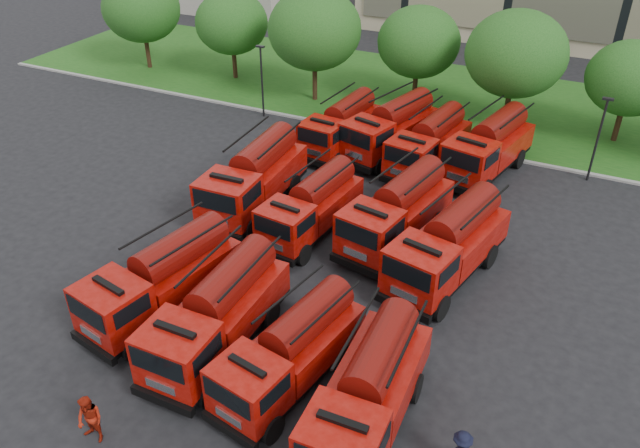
{
  "coord_description": "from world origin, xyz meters",
  "views": [
    {
      "loc": [
        11.73,
        -18.82,
        17.78
      ],
      "look_at": [
        1.04,
        3.52,
        1.8
      ],
      "focal_mm": 35.0,
      "sensor_mm": 36.0,
      "label": 1
    }
  ],
  "objects_px": {
    "fire_truck_10": "(429,144)",
    "firefighter_1": "(96,439)",
    "fire_truck_2": "(291,351)",
    "firefighter_4": "(280,248)",
    "fire_truck_3": "(369,392)",
    "fire_truck_7": "(449,245)",
    "firefighter_5": "(451,260)",
    "fire_truck_5": "(312,206)",
    "fire_truck_9": "(391,128)",
    "fire_truck_6": "(397,211)",
    "fire_truck_4": "(254,178)",
    "fire_truck_8": "(341,126)",
    "fire_truck_0": "(162,279)",
    "fire_truck_11": "(489,147)",
    "firefighter_0": "(347,442)",
    "fire_truck_1": "(218,314)"
  },
  "relations": [
    {
      "from": "fire_truck_4",
      "to": "fire_truck_5",
      "type": "relative_size",
      "value": 1.14
    },
    {
      "from": "fire_truck_5",
      "to": "fire_truck_8",
      "type": "height_order",
      "value": "fire_truck_8"
    },
    {
      "from": "fire_truck_1",
      "to": "fire_truck_5",
      "type": "relative_size",
      "value": 1.06
    },
    {
      "from": "fire_truck_2",
      "to": "firefighter_4",
      "type": "relative_size",
      "value": 4.14
    },
    {
      "from": "fire_truck_2",
      "to": "fire_truck_4",
      "type": "distance_m",
      "value": 12.93
    },
    {
      "from": "fire_truck_2",
      "to": "fire_truck_5",
      "type": "distance_m",
      "value": 10.2
    },
    {
      "from": "fire_truck_3",
      "to": "fire_truck_8",
      "type": "distance_m",
      "value": 22.02
    },
    {
      "from": "fire_truck_5",
      "to": "firefighter_5",
      "type": "distance_m",
      "value": 7.37
    },
    {
      "from": "firefighter_0",
      "to": "firefighter_1",
      "type": "distance_m",
      "value": 8.63
    },
    {
      "from": "fire_truck_1",
      "to": "fire_truck_2",
      "type": "relative_size",
      "value": 1.05
    },
    {
      "from": "firefighter_1",
      "to": "firefighter_5",
      "type": "relative_size",
      "value": 1.07
    },
    {
      "from": "fire_truck_5",
      "to": "fire_truck_10",
      "type": "height_order",
      "value": "fire_truck_10"
    },
    {
      "from": "fire_truck_4",
      "to": "fire_truck_5",
      "type": "height_order",
      "value": "fire_truck_4"
    },
    {
      "from": "fire_truck_5",
      "to": "firefighter_0",
      "type": "relative_size",
      "value": 4.81
    },
    {
      "from": "fire_truck_4",
      "to": "firefighter_4",
      "type": "distance_m",
      "value": 4.57
    },
    {
      "from": "firefighter_5",
      "to": "fire_truck_11",
      "type": "bearing_deg",
      "value": -74.78
    },
    {
      "from": "fire_truck_1",
      "to": "fire_truck_4",
      "type": "height_order",
      "value": "fire_truck_4"
    },
    {
      "from": "fire_truck_5",
      "to": "fire_truck_8",
      "type": "bearing_deg",
      "value": 111.85
    },
    {
      "from": "fire_truck_3",
      "to": "fire_truck_6",
      "type": "bearing_deg",
      "value": 103.15
    },
    {
      "from": "fire_truck_6",
      "to": "firefighter_5",
      "type": "xyz_separation_m",
      "value": [
        3.05,
        -0.44,
        -1.73
      ]
    },
    {
      "from": "fire_truck_7",
      "to": "firefighter_5",
      "type": "xyz_separation_m",
      "value": [
        -0.04,
        1.36,
        -1.76
      ]
    },
    {
      "from": "fire_truck_2",
      "to": "firefighter_0",
      "type": "xyz_separation_m",
      "value": [
        2.98,
        -1.6,
        -1.56
      ]
    },
    {
      "from": "fire_truck_0",
      "to": "fire_truck_4",
      "type": "distance_m",
      "value": 9.14
    },
    {
      "from": "fire_truck_9",
      "to": "firefighter_4",
      "type": "distance_m",
      "value": 12.48
    },
    {
      "from": "fire_truck_9",
      "to": "firefighter_5",
      "type": "bearing_deg",
      "value": -39.54
    },
    {
      "from": "fire_truck_5",
      "to": "fire_truck_6",
      "type": "xyz_separation_m",
      "value": [
        4.11,
        1.17,
        0.16
      ]
    },
    {
      "from": "fire_truck_10",
      "to": "firefighter_1",
      "type": "relative_size",
      "value": 3.84
    },
    {
      "from": "fire_truck_5",
      "to": "fire_truck_0",
      "type": "bearing_deg",
      "value": -103.38
    },
    {
      "from": "fire_truck_2",
      "to": "firefighter_5",
      "type": "relative_size",
      "value": 3.89
    },
    {
      "from": "fire_truck_5",
      "to": "fire_truck_7",
      "type": "distance_m",
      "value": 7.23
    },
    {
      "from": "fire_truck_2",
      "to": "fire_truck_3",
      "type": "bearing_deg",
      "value": -0.99
    },
    {
      "from": "fire_truck_11",
      "to": "firefighter_1",
      "type": "distance_m",
      "value": 26.16
    },
    {
      "from": "fire_truck_9",
      "to": "fire_truck_11",
      "type": "distance_m",
      "value": 6.09
    },
    {
      "from": "fire_truck_5",
      "to": "fire_truck_9",
      "type": "bearing_deg",
      "value": 94.08
    },
    {
      "from": "fire_truck_0",
      "to": "firefighter_0",
      "type": "bearing_deg",
      "value": -5.24
    },
    {
      "from": "fire_truck_10",
      "to": "firefighter_5",
      "type": "bearing_deg",
      "value": -56.46
    },
    {
      "from": "fire_truck_3",
      "to": "fire_truck_5",
      "type": "height_order",
      "value": "fire_truck_3"
    },
    {
      "from": "fire_truck_10",
      "to": "firefighter_0",
      "type": "xyz_separation_m",
      "value": [
        3.6,
        -20.44,
        -1.66
      ]
    },
    {
      "from": "fire_truck_6",
      "to": "firefighter_5",
      "type": "relative_size",
      "value": 4.3
    },
    {
      "from": "fire_truck_0",
      "to": "fire_truck_6",
      "type": "bearing_deg",
      "value": 64.23
    },
    {
      "from": "fire_truck_4",
      "to": "fire_truck_8",
      "type": "distance_m",
      "value": 8.76
    },
    {
      "from": "fire_truck_10",
      "to": "firefighter_1",
      "type": "height_order",
      "value": "fire_truck_10"
    },
    {
      "from": "fire_truck_6",
      "to": "firefighter_0",
      "type": "relative_size",
      "value": 5.35
    },
    {
      "from": "fire_truck_1",
      "to": "fire_truck_10",
      "type": "relative_size",
      "value": 1.0
    },
    {
      "from": "fire_truck_2",
      "to": "fire_truck_9",
      "type": "height_order",
      "value": "fire_truck_9"
    },
    {
      "from": "fire_truck_3",
      "to": "fire_truck_4",
      "type": "bearing_deg",
      "value": 133.02
    },
    {
      "from": "fire_truck_3",
      "to": "fire_truck_7",
      "type": "relative_size",
      "value": 0.91
    },
    {
      "from": "fire_truck_10",
      "to": "fire_truck_11",
      "type": "height_order",
      "value": "fire_truck_11"
    },
    {
      "from": "fire_truck_3",
      "to": "firefighter_1",
      "type": "distance_m",
      "value": 9.5
    },
    {
      "from": "fire_truck_10",
      "to": "firefighter_4",
      "type": "distance_m",
      "value": 12.13
    }
  ]
}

